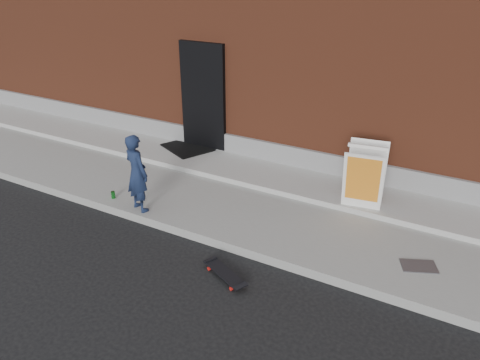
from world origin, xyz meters
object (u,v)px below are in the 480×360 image
Objects in this scene: skateboard at (225,273)px; pizza_sign at (364,176)px; child at (137,173)px; soda_can at (113,195)px.

skateboard is 0.75× the size of pizza_sign.
skateboard is at bearing 177.41° from child.
skateboard is at bearing -114.70° from pizza_sign.
pizza_sign reaches higher than soda_can.
child reaches higher than skateboard.
soda_can reaches higher than skateboard.
child reaches higher than soda_can.
skateboard is 6.18× the size of soda_can.
child is 3.80m from pizza_sign.
pizza_sign is 8.21× the size of soda_can.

